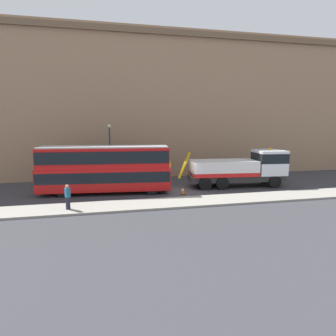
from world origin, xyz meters
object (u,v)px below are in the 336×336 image
pedestrian_onlooker (68,197)px  street_lamp (110,148)px  recovery_tow_truck (242,168)px  traffic_cone_near_bus (183,190)px  double_decker_bus (105,167)px

pedestrian_onlooker → street_lamp: bearing=44.2°
pedestrian_onlooker → recovery_tow_truck: bearing=-10.4°
traffic_cone_near_bus → recovery_tow_truck: bearing=16.7°
recovery_tow_truck → street_lamp: bearing=163.0°
pedestrian_onlooker → street_lamp: street_lamp is taller
double_decker_bus → traffic_cone_near_bus: 6.90m
pedestrian_onlooker → traffic_cone_near_bus: pedestrian_onlooker is taller
recovery_tow_truck → pedestrian_onlooker: (-15.21, -4.78, -0.77)m
pedestrian_onlooker → double_decker_bus: bearing=34.1°
recovery_tow_truck → double_decker_bus: bearing=-174.6°
recovery_tow_truck → double_decker_bus: size_ratio=0.91×
double_decker_bus → street_lamp: street_lamp is taller
traffic_cone_near_bus → street_lamp: 9.51m
double_decker_bus → pedestrian_onlooker: double_decker_bus is taller
double_decker_bus → street_lamp: (0.60, 4.96, 1.24)m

